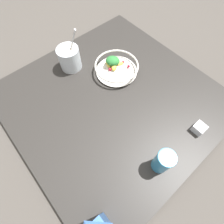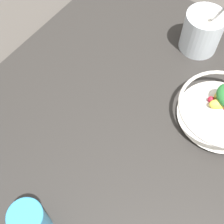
{
  "view_description": "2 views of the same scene",
  "coord_description": "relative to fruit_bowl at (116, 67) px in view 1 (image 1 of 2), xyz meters",
  "views": [
    {
      "loc": [
        0.33,
        0.38,
        0.81
      ],
      "look_at": [
        0.08,
        0.09,
        0.1
      ],
      "focal_mm": 28.0,
      "sensor_mm": 36.0,
      "label": 1
    },
    {
      "loc": [
        -0.14,
        0.41,
        0.79
      ],
      "look_at": [
        0.09,
        0.08,
        0.13
      ],
      "focal_mm": 50.0,
      "sensor_mm": 36.0,
      "label": 2
    }
  ],
  "objects": [
    {
      "name": "countertop",
      "position": [
        0.13,
        0.12,
        -0.06
      ],
      "size": [
        1.01,
        1.01,
        0.04
      ],
      "color": "#2D2B28",
      "rests_on": "ground_plane"
    },
    {
      "name": "fruit_bowl",
      "position": [
        0.0,
        0.0,
        0.0
      ],
      "size": [
        0.24,
        0.24,
        0.09
      ],
      "color": "silver",
      "rests_on": "countertop"
    },
    {
      "name": "ground_plane",
      "position": [
        0.13,
        0.12,
        -0.07
      ],
      "size": [
        6.0,
        6.0,
        0.0
      ],
      "primitive_type": "plane",
      "color": "#4C4742"
    },
    {
      "name": "spice_jar",
      "position": [
        -0.05,
        0.52,
        -0.02
      ],
      "size": [
        0.05,
        0.05,
        0.04
      ],
      "color": "silver",
      "rests_on": "countertop"
    },
    {
      "name": "yogurt_tub",
      "position": [
        0.17,
        -0.2,
        0.03
      ],
      "size": [
        0.13,
        0.12,
        0.23
      ],
      "color": "silver",
      "rests_on": "countertop"
    },
    {
      "name": "drinking_cup",
      "position": [
        0.21,
        0.51,
        0.04
      ],
      "size": [
        0.07,
        0.07,
        0.14
      ],
      "color": "#3893C6",
      "rests_on": "countertop"
    }
  ]
}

